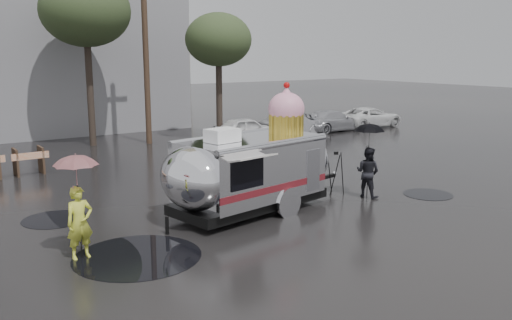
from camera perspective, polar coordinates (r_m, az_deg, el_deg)
ground at (r=14.47m, az=2.32°, el=-6.65°), size 120.00×120.00×0.00m
puddles at (r=15.78m, az=-3.67°, el=-5.12°), size 12.14×7.32×0.01m
utility_pole at (r=27.22m, az=-11.54°, el=11.37°), size 1.60×0.28×9.00m
tree_mid at (r=27.35m, az=-17.52°, el=14.70°), size 4.20×4.20×8.03m
tree_right at (r=27.94m, az=-3.97°, el=12.45°), size 3.36×3.36×6.42m
parked_cars at (r=30.76m, az=6.42°, el=4.19°), size 13.20×1.90×1.50m
airstream_trailer at (r=15.22m, az=-0.37°, el=-0.71°), size 6.76×3.27×3.68m
person_left at (r=12.45m, az=-18.06°, el=-6.29°), size 0.61×0.44×1.62m
umbrella_pink at (r=12.17m, az=-18.38°, el=-1.17°), size 1.16×1.16×2.34m
person_right at (r=17.18m, az=11.68°, el=-1.27°), size 0.64×0.85×1.58m
umbrella_black at (r=16.98m, az=11.84°, el=2.55°), size 1.17×1.17×2.35m
tripod at (r=17.40m, az=8.39°, el=-0.99°), size 0.56×0.55×1.38m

